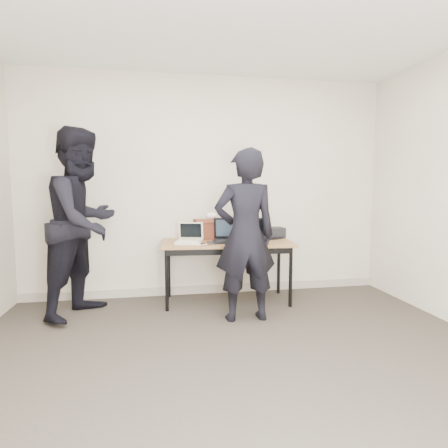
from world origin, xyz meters
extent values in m
cube|color=#3B342D|center=(0.00, 0.00, -0.03)|extent=(4.50, 4.50, 0.05)
cube|color=beige|center=(0.00, 2.27, 1.35)|extent=(4.50, 0.05, 2.70)
cube|color=olive|center=(0.18, 1.86, 0.70)|extent=(1.54, 0.75, 0.03)
cylinder|color=black|center=(-0.53, 1.64, 0.34)|extent=(0.04, 0.04, 0.68)
cylinder|color=black|center=(0.85, 1.54, 0.34)|extent=(0.04, 0.04, 0.68)
cylinder|color=black|center=(-0.49, 2.17, 0.34)|extent=(0.04, 0.04, 0.68)
cylinder|color=black|center=(0.89, 2.07, 0.34)|extent=(0.04, 0.04, 0.68)
cube|color=black|center=(0.16, 1.57, 0.64)|extent=(1.40, 0.11, 0.06)
cube|color=beige|center=(-0.27, 1.77, 0.74)|extent=(0.33, 0.30, 0.03)
cube|color=white|center=(-0.28, 1.74, 0.76)|extent=(0.26, 0.19, 0.01)
cube|color=beige|center=(-0.24, 1.90, 0.85)|extent=(0.29, 0.12, 0.20)
cube|color=black|center=(-0.24, 1.89, 0.85)|extent=(0.24, 0.09, 0.16)
cube|color=beige|center=(-0.24, 1.88, 0.75)|extent=(0.25, 0.08, 0.02)
cube|color=black|center=(0.17, 1.75, 0.73)|extent=(0.40, 0.34, 0.02)
cube|color=black|center=(0.16, 1.72, 0.75)|extent=(0.31, 0.21, 0.01)
cube|color=black|center=(0.21, 1.91, 0.87)|extent=(0.36, 0.16, 0.25)
cube|color=#26333F|center=(0.21, 1.91, 0.87)|extent=(0.30, 0.13, 0.20)
cube|color=black|center=(0.20, 1.88, 0.74)|extent=(0.31, 0.09, 0.02)
cube|color=black|center=(0.69, 1.97, 0.73)|extent=(0.41, 0.37, 0.02)
cube|color=black|center=(0.70, 1.95, 0.75)|extent=(0.30, 0.25, 0.01)
cube|color=black|center=(0.61, 2.11, 0.85)|extent=(0.33, 0.23, 0.23)
cube|color=black|center=(0.62, 2.10, 0.86)|extent=(0.28, 0.19, 0.18)
cube|color=black|center=(0.63, 2.08, 0.74)|extent=(0.27, 0.16, 0.02)
cube|color=#5D2918|center=(0.00, 2.08, 0.84)|extent=(0.38, 0.21, 0.24)
cube|color=#5D2918|center=(0.01, 2.02, 0.94)|extent=(0.37, 0.13, 0.07)
cube|color=#5D2918|center=(0.16, 2.10, 0.82)|extent=(0.03, 0.10, 0.02)
ellipsoid|color=white|center=(0.03, 2.08, 1.00)|extent=(0.13, 0.10, 0.08)
cube|color=black|center=(0.81, 2.04, 0.78)|extent=(0.25, 0.23, 0.13)
cube|color=black|center=(-0.04, 1.68, 0.73)|extent=(0.07, 0.05, 0.03)
cube|color=black|center=(-0.24, 1.78, 0.72)|extent=(0.28, 0.19, 0.01)
cube|color=silver|center=(-0.03, 1.71, 0.72)|extent=(0.23, 0.17, 0.01)
cube|color=black|center=(0.48, 1.88, 0.72)|extent=(0.32, 0.11, 0.01)
cube|color=black|center=(0.70, 1.94, 0.72)|extent=(0.12, 0.24, 0.01)
imported|color=black|center=(0.25, 1.25, 0.87)|extent=(0.64, 0.43, 1.73)
imported|color=black|center=(-1.38, 1.70, 0.98)|extent=(1.10, 1.19, 1.96)
cube|color=#A99E8C|center=(0.00, 2.23, 0.05)|extent=(4.50, 0.03, 0.10)
camera|label=1|loc=(-0.61, -2.38, 1.38)|focal=30.00mm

